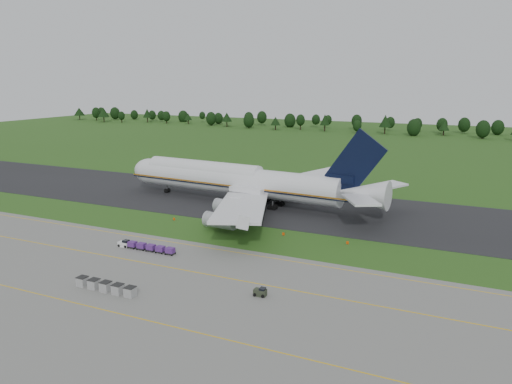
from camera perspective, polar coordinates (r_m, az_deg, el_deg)
The scene contains 10 objects.
ground at distance 108.51m, azimuth -3.13°, elevation -4.80°, with size 600.00×600.00×0.00m, color #264F17.
apron at distance 81.98m, azimuth -14.51°, elevation -11.17°, with size 300.00×52.00×0.06m, color slate.
taxiway at distance 132.93m, azimuth 2.52°, elevation -1.48°, with size 300.00×40.00×0.08m, color black.
apron_markings at distance 87.02m, azimuth -11.57°, elevation -9.55°, with size 300.00×30.20×0.01m.
tree_line at distance 315.12m, azimuth 16.13°, elevation 7.40°, with size 525.31×22.43×11.62m.
aircraft at distance 133.68m, azimuth -1.84°, elevation 1.32°, with size 77.50×75.25×21.74m.
baggage_train at distance 100.31m, azimuth -12.55°, elevation -6.12°, with size 13.08×1.39×1.33m.
utility_cart at distance 78.46m, azimuth 0.48°, elevation -11.42°, with size 1.96×1.35×1.06m.
uld_row at distance 83.38m, azimuth -16.79°, elevation -10.29°, with size 11.18×1.58×1.56m.
edge_markers at distance 110.11m, azimuth -0.23°, elevation -4.37°, with size 42.46×0.30×0.60m.
Camera 1 is at (48.68, -91.29, 32.73)m, focal length 35.00 mm.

